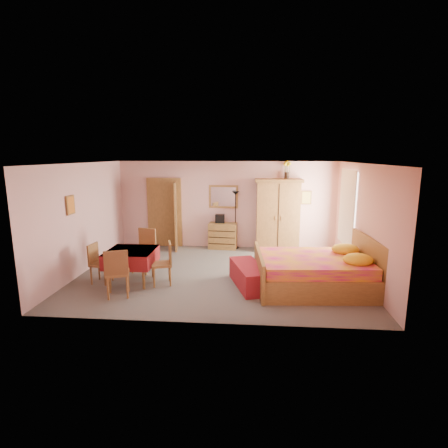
# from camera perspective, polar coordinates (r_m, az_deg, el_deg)

# --- Properties ---
(floor) EXTENTS (6.50, 6.50, 0.00)m
(floor) POSITION_cam_1_polar(r_m,az_deg,el_deg) (8.41, -0.85, -8.09)
(floor) COLOR #656159
(floor) RESTS_ON ground
(ceiling) EXTENTS (6.50, 6.50, 0.00)m
(ceiling) POSITION_cam_1_polar(r_m,az_deg,el_deg) (7.94, -0.91, 9.90)
(ceiling) COLOR brown
(ceiling) RESTS_ON wall_back
(wall_back) EXTENTS (6.50, 0.10, 2.60)m
(wall_back) POSITION_cam_1_polar(r_m,az_deg,el_deg) (10.54, 0.44, 3.14)
(wall_back) COLOR #DAA29E
(wall_back) RESTS_ON floor
(wall_front) EXTENTS (6.50, 0.10, 2.60)m
(wall_front) POSITION_cam_1_polar(r_m,az_deg,el_deg) (5.66, -3.34, -4.02)
(wall_front) COLOR #DAA29E
(wall_front) RESTS_ON floor
(wall_left) EXTENTS (0.10, 5.00, 2.60)m
(wall_left) POSITION_cam_1_polar(r_m,az_deg,el_deg) (8.99, -21.97, 0.91)
(wall_left) COLOR #DAA29E
(wall_left) RESTS_ON floor
(wall_right) EXTENTS (0.10, 5.00, 2.60)m
(wall_right) POSITION_cam_1_polar(r_m,az_deg,el_deg) (8.41, 21.73, 0.26)
(wall_right) COLOR #DAA29E
(wall_right) RESTS_ON floor
(doorway) EXTENTS (1.06, 0.12, 2.15)m
(doorway) POSITION_cam_1_polar(r_m,az_deg,el_deg) (10.85, -9.63, 1.75)
(doorway) COLOR #9E6B35
(doorway) RESTS_ON floor
(window) EXTENTS (0.08, 1.40, 1.95)m
(window) POSITION_cam_1_polar(r_m,az_deg,el_deg) (9.52, 19.50, 2.53)
(window) COLOR white
(window) RESTS_ON wall_right
(picture_left) EXTENTS (0.04, 0.32, 0.42)m
(picture_left) POSITION_cam_1_polar(r_m,az_deg,el_deg) (8.39, -23.80, 2.85)
(picture_left) COLOR orange
(picture_left) RESTS_ON wall_left
(picture_back) EXTENTS (0.30, 0.04, 0.40)m
(picture_back) POSITION_cam_1_polar(r_m,az_deg,el_deg) (10.56, 13.28, 4.23)
(picture_back) COLOR #D8BF59
(picture_back) RESTS_ON wall_back
(chest_of_drawers) EXTENTS (0.86, 0.48, 0.78)m
(chest_of_drawers) POSITION_cam_1_polar(r_m,az_deg,el_deg) (10.50, -0.20, -1.94)
(chest_of_drawers) COLOR olive
(chest_of_drawers) RESTS_ON floor
(wall_mirror) EXTENTS (0.88, 0.09, 0.69)m
(wall_mirror) POSITION_cam_1_polar(r_m,az_deg,el_deg) (10.50, -0.10, 4.49)
(wall_mirror) COLOR silver
(wall_mirror) RESTS_ON wall_back
(stereo) EXTENTS (0.29, 0.22, 0.26)m
(stereo) POSITION_cam_1_polar(r_m,az_deg,el_deg) (10.43, -0.66, 0.89)
(stereo) COLOR black
(stereo) RESTS_ON chest_of_drawers
(floor_lamp) EXTENTS (0.29, 0.29, 1.73)m
(floor_lamp) POSITION_cam_1_polar(r_m,az_deg,el_deg) (10.47, 1.88, 0.66)
(floor_lamp) COLOR black
(floor_lamp) RESTS_ON floor
(wardrobe) EXTENTS (1.35, 0.70, 2.11)m
(wardrobe) POSITION_cam_1_polar(r_m,az_deg,el_deg) (10.29, 8.76, 1.43)
(wardrobe) COLOR #A26C37
(wardrobe) RESTS_ON floor
(sunflower_vase) EXTENTS (0.21, 0.21, 0.51)m
(sunflower_vase) POSITION_cam_1_polar(r_m,az_deg,el_deg) (10.29, 10.24, 8.71)
(sunflower_vase) COLOR yellow
(sunflower_vase) RESTS_ON wardrobe
(bed) EXTENTS (2.52, 2.05, 1.11)m
(bed) POSITION_cam_1_polar(r_m,az_deg,el_deg) (7.63, 14.42, -6.14)
(bed) COLOR #CC136F
(bed) RESTS_ON floor
(bench) EXTENTS (0.91, 1.51, 0.47)m
(bench) POSITION_cam_1_polar(r_m,az_deg,el_deg) (7.60, 4.05, -8.41)
(bench) COLOR maroon
(bench) RESTS_ON floor
(dining_table) EXTENTS (1.03, 1.03, 0.74)m
(dining_table) POSITION_cam_1_polar(r_m,az_deg,el_deg) (8.01, -14.81, -6.69)
(dining_table) COLOR maroon
(dining_table) RESTS_ON floor
(chair_south) EXTENTS (0.56, 0.56, 0.99)m
(chair_south) POSITION_cam_1_polar(r_m,az_deg,el_deg) (7.31, -16.99, -7.52)
(chair_south) COLOR #9F6635
(chair_south) RESTS_ON floor
(chair_north) EXTENTS (0.58, 0.58, 1.03)m
(chair_north) POSITION_cam_1_polar(r_m,az_deg,el_deg) (8.62, -13.10, -4.32)
(chair_north) COLOR #A77738
(chair_north) RESTS_ON floor
(chair_west) EXTENTS (0.44, 0.44, 0.88)m
(chair_west) POSITION_cam_1_polar(r_m,az_deg,el_deg) (8.18, -19.41, -6.09)
(chair_west) COLOR brown
(chair_west) RESTS_ON floor
(chair_east) EXTENTS (0.53, 0.53, 0.93)m
(chair_east) POSITION_cam_1_polar(r_m,az_deg,el_deg) (7.74, -10.17, -6.39)
(chair_east) COLOR #A76F38
(chair_east) RESTS_ON floor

